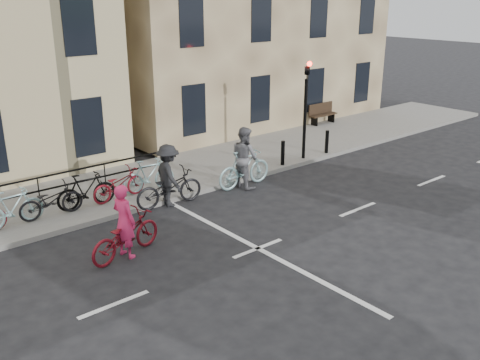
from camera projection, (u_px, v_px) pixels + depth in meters
ground at (258, 249)px, 13.51m from camera, size 120.00×120.00×0.00m
sidewalk at (16, 214)px, 15.40m from camera, size 46.00×4.00×0.15m
traffic_light at (306, 98)px, 19.58m from camera, size 0.18×0.30×3.90m
bollard_east at (283, 153)px, 19.41m from camera, size 0.14×0.14×0.90m
bollard_west at (327, 142)px, 20.86m from camera, size 0.14×0.14×0.90m
bench at (322, 113)px, 25.53m from camera, size 1.60×0.41×0.97m
parked_bikes at (30, 204)px, 14.59m from camera, size 9.35×1.23×1.05m
cyclist_pink at (125, 232)px, 12.93m from camera, size 2.20×1.20×1.85m
cyclist_grey at (244, 163)px, 17.55m from camera, size 2.11×1.00×2.03m
cyclist_dark at (169, 182)px, 16.01m from camera, size 2.21×1.30×1.90m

